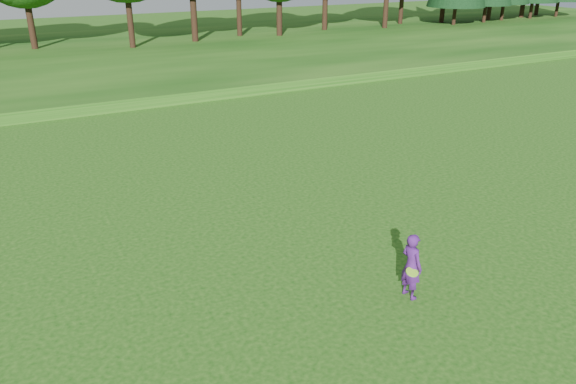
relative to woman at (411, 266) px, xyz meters
name	(u,v)px	position (x,y,z in m)	size (l,w,h in m)	color
ground	(379,285)	(-0.33, 0.70, -0.79)	(140.00, 140.00, 0.00)	#12430D
berm	(97,58)	(-0.33, 34.70, -0.49)	(130.00, 30.00, 0.60)	#12430D
walking_path	(150,103)	(-0.33, 20.70, -0.77)	(130.00, 1.60, 0.04)	gray
woman	(411,266)	(0.00, 0.00, 0.00)	(0.48, 0.62, 1.58)	#471769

